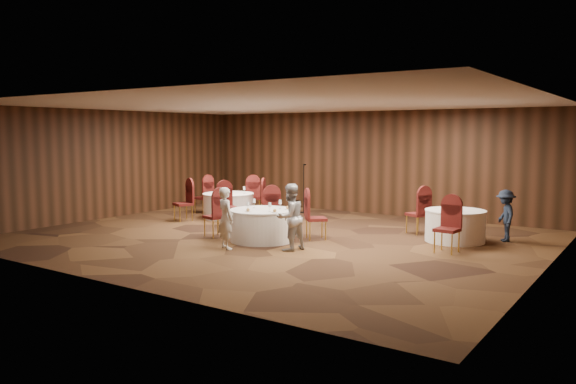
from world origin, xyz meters
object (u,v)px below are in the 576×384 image
Objects in this scene: table_main at (262,225)px; table_right at (455,226)px; man_c at (505,216)px; woman_a at (226,218)px; mic_stand at (304,199)px; woman_b at (290,217)px; table_left at (228,205)px.

table_right is (3.77, 2.46, -0.00)m from table_main.
man_c is at bearing 34.97° from table_right.
table_right is 5.32m from woman_a.
woman_a is 1.12× the size of man_c.
woman_b is at bearing -60.26° from mic_stand.
table_right is at bearing 33.13° from table_main.
mic_stand is 1.28× the size of man_c.
man_c is at bearing 6.35° from table_left.
mic_stand is 5.81m from woman_b.
table_right is 5.87m from mic_stand.
woman_b is at bearing -127.48° from woman_a.
woman_b is at bearing -131.22° from table_right.
mic_stand is at bearing -49.28° from woman_a.
table_left is 6.73m from table_right.
woman_a is at bearing -136.65° from table_right.
table_right is at bearing -20.48° from mic_stand.
woman_a reaches higher than table_right.
table_main is 1.02× the size of table_left.
mic_stand reaches higher than woman_a.
table_main is 4.50m from table_right.
woman_b is 5.12m from man_c.
table_left is 4.50m from woman_a.
woman_a is at bearing -94.63° from table_main.
table_right is 1.02× the size of woman_a.
table_left is at bearing -108.82° from woman_b.
table_left and table_right have the same top height.
man_c is at bearing -12.11° from mic_stand.
table_left is 0.97× the size of mic_stand.
mic_stand reaches higher than table_main.
woman_a is at bearing -46.67° from woman_b.
table_left is at bearing -25.71° from woman_a.
table_main is at bearing -68.99° from mic_stand.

